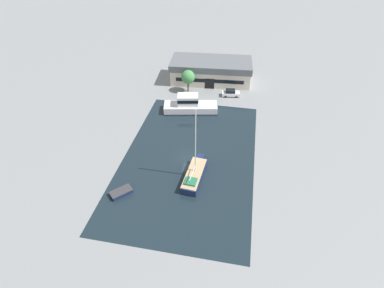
# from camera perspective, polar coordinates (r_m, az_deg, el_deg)

# --- Properties ---
(ground_plane) EXTENTS (440.00, 440.00, 0.00)m
(ground_plane) POSITION_cam_1_polar(r_m,az_deg,el_deg) (55.60, -0.57, -2.66)
(ground_plane) COLOR gray
(water_canal) EXTENTS (23.89, 39.24, 0.01)m
(water_canal) POSITION_cam_1_polar(r_m,az_deg,el_deg) (55.60, -0.57, -2.66)
(water_canal) COLOR black
(water_canal) RESTS_ON ground
(warehouse_building) EXTENTS (21.47, 11.21, 5.54)m
(warehouse_building) POSITION_cam_1_polar(r_m,az_deg,el_deg) (81.10, 3.62, 13.79)
(warehouse_building) COLOR beige
(warehouse_building) RESTS_ON ground
(quay_tree_near_building) EXTENTS (3.34, 3.34, 5.60)m
(quay_tree_near_building) POSITION_cam_1_polar(r_m,az_deg,el_deg) (74.97, -0.75, 12.64)
(quay_tree_near_building) COLOR brown
(quay_tree_near_building) RESTS_ON ground
(parked_car) EXTENTS (4.51, 2.50, 1.69)m
(parked_car) POSITION_cam_1_polar(r_m,az_deg,el_deg) (74.85, 7.38, 9.63)
(parked_car) COLOR silver
(parked_car) RESTS_ON ground
(sailboat_moored) EXTENTS (3.31, 9.48, 13.52)m
(sailboat_moored) POSITION_cam_1_polar(r_m,az_deg,el_deg) (51.27, 0.49, -5.83)
(sailboat_moored) COLOR #19234C
(sailboat_moored) RESTS_ON water_canal
(motor_cruiser) EXTENTS (12.60, 6.25, 4.02)m
(motor_cruiser) POSITION_cam_1_polar(r_m,az_deg,el_deg) (68.00, -0.43, 7.37)
(motor_cruiser) COLOR silver
(motor_cruiser) RESTS_ON water_canal
(small_dinghy) EXTENTS (3.71, 3.73, 0.72)m
(small_dinghy) POSITION_cam_1_polar(r_m,az_deg,el_deg) (50.30, -13.33, -8.95)
(small_dinghy) COLOR #19234C
(small_dinghy) RESTS_ON water_canal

